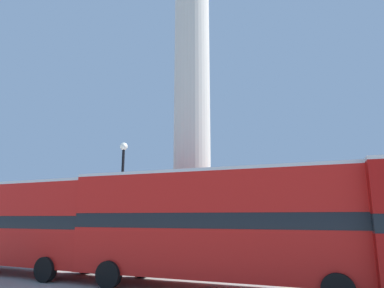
# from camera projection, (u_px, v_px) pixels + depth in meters

# --- Properties ---
(ground_plane) EXTENTS (200.00, 200.00, 0.00)m
(ground_plane) POSITION_uv_depth(u_px,v_px,m) (192.00, 265.00, 18.85)
(ground_plane) COLOR #9E9B93
(monument_column) EXTENTS (6.25, 6.25, 19.39)m
(monument_column) POSITION_uv_depth(u_px,v_px,m) (192.00, 147.00, 20.23)
(monument_column) COLOR beige
(monument_column) RESTS_ON ground_plane
(bus_b) EXTENTS (10.37, 2.73, 4.24)m
(bus_b) POSITION_uv_depth(u_px,v_px,m) (14.00, 222.00, 16.97)
(bus_b) COLOR red
(bus_b) RESTS_ON ground_plane
(bus_c) EXTENTS (11.49, 3.32, 4.36)m
(bus_c) POSITION_uv_depth(u_px,v_px,m) (219.00, 223.00, 12.98)
(bus_c) COLOR red
(bus_c) RESTS_ON ground_plane
(street_lamp) EXTENTS (0.40, 0.40, 6.33)m
(street_lamp) POSITION_uv_depth(u_px,v_px,m) (121.00, 201.00, 16.85)
(street_lamp) COLOR black
(street_lamp) RESTS_ON ground_plane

